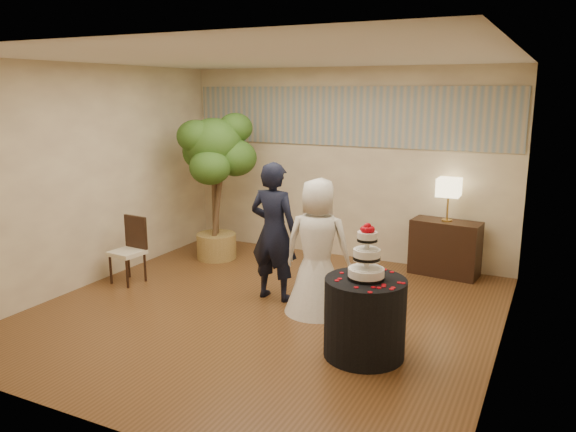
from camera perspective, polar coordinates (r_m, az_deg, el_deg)
The scene contains 15 objects.
floor at distance 6.50m, azimuth -2.38°, elevation -9.69°, with size 5.00×5.00×0.00m, color brown.
ceiling at distance 6.02m, azimuth -2.63°, elevation 15.80°, with size 5.00×5.00×0.00m, color white.
wall_back at distance 8.36m, azimuth 5.77°, elevation 5.24°, with size 5.00×0.06×2.80m, color beige.
wall_front at distance 4.14m, azimuth -19.32°, elevation -3.03°, with size 5.00×0.06×2.80m, color beige.
wall_left at distance 7.61m, azimuth -19.30°, elevation 3.87°, with size 0.06×5.00×2.80m, color beige.
wall_right at distance 5.39m, azimuth 21.51°, elevation 0.33°, with size 0.06×5.00×2.80m, color beige.
mural_border at distance 8.28m, azimuth 5.82°, elevation 10.04°, with size 4.90×0.02×0.85m, color #989A90.
groom at distance 6.65m, azimuth -1.45°, elevation -1.60°, with size 0.61×0.40×1.67m, color black.
bride at distance 6.27m, azimuth 3.03°, elevation -3.08°, with size 0.75×0.75×1.54m, color white.
cake_table at distance 5.40m, azimuth 7.80°, elevation -10.19°, with size 0.77×0.77×0.76m, color black.
wedding_cake at distance 5.19m, azimuth 8.01°, elevation -3.57°, with size 0.34×0.34×0.54m, color white, non-canonical shape.
console at distance 7.92m, azimuth 15.67°, elevation -3.15°, with size 0.90×0.40×0.75m, color black.
table_lamp at distance 7.77m, azimuth 15.96°, elevation 1.59°, with size 0.30×0.30×0.58m, color beige, non-canonical shape.
ficus_tree at distance 8.29m, azimuth -7.45°, elevation 3.04°, with size 1.05×1.05×2.20m, color #32591C, non-canonical shape.
side_chair at distance 7.59m, azimuth -16.06°, elevation -3.41°, with size 0.40×0.42×0.87m, color black, non-canonical shape.
Camera 1 is at (2.89, -5.27, 2.47)m, focal length 35.00 mm.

